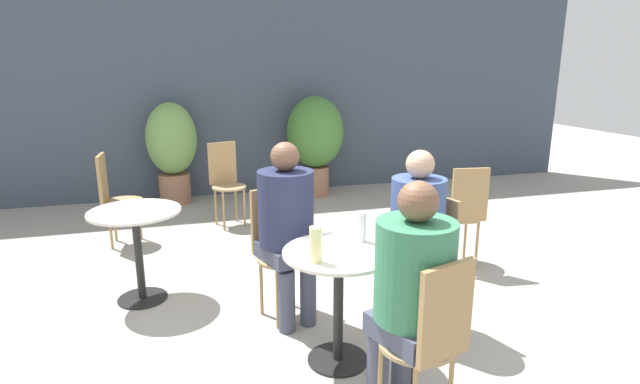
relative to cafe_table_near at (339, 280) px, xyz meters
The scene contains 17 objects.
ground_plane 0.53m from the cafe_table_near, 64.90° to the left, with size 20.00×20.00×0.00m, color #9E998E.
storefront_wall 4.37m from the cafe_table_near, 89.59° to the left, with size 10.00×0.06×3.00m.
cafe_table_near is the anchor object (origin of this frame).
cafe_table_far 1.68m from the cafe_table_near, 135.24° to the left, with size 0.66×0.66×0.71m.
bistro_chair_0 0.74m from the cafe_table_near, 72.35° to the right, with size 0.39×0.41×0.92m.
bistro_chair_1 0.74m from the cafe_table_near, 17.65° to the left, with size 0.41×0.39×0.92m.
bistro_chair_2 0.74m from the cafe_table_near, 107.65° to the left, with size 0.39×0.41×0.92m.
bistro_chair_3 2.93m from the cafe_table_near, 97.48° to the left, with size 0.39×0.41×0.92m.
bistro_chair_4 2.93m from the cafe_table_near, 120.96° to the left, with size 0.38×0.37×0.92m.
bistro_chair_5 1.83m from the cafe_table_near, 35.71° to the left, with size 0.37×0.39×0.92m.
seated_person_0 0.63m from the cafe_table_near, 72.35° to the right, with size 0.42×0.44×1.25m.
seated_person_1 0.63m from the cafe_table_near, 17.65° to the left, with size 0.40×0.38×1.24m.
seated_person_2 0.63m from the cafe_table_near, 107.65° to the left, with size 0.41×0.44×1.26m.
beer_glass_0 0.35m from the cafe_table_near, 144.18° to the right, with size 0.07×0.07×0.20m.
beer_glass_1 0.35m from the cafe_table_near, 32.93° to the left, with size 0.06×0.06×0.18m.
potted_plant_0 4.08m from the cafe_table_near, 103.38° to the left, with size 0.63×0.63×1.29m.
potted_plant_1 3.98m from the cafe_table_near, 76.75° to the left, with size 0.76×0.76×1.34m.
Camera 1 is at (-0.87, -2.62, 1.76)m, focal length 28.00 mm.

